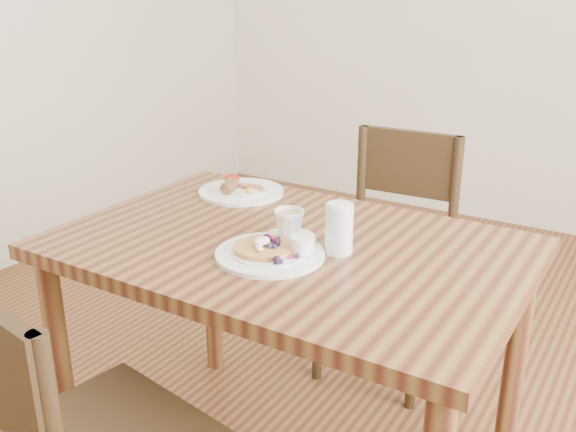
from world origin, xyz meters
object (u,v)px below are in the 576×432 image
object	(u,v)px
dining_table	(288,276)
chair_far	(392,243)
breakfast_plate	(240,190)
teacup_saucer	(289,227)
water_glass	(339,228)
pancake_plate	(272,251)

from	to	relation	value
dining_table	chair_far	size ratio (longest dim) A/B	1.36
breakfast_plate	teacup_saucer	distance (m)	0.42
dining_table	breakfast_plate	xyz separation A→B (m)	(-0.34, 0.26, 0.11)
chair_far	water_glass	size ratio (longest dim) A/B	6.98
water_glass	chair_far	bearing A→B (deg)	101.49
water_glass	teacup_saucer	bearing A→B (deg)	179.19
breakfast_plate	dining_table	bearing A→B (deg)	-37.21
chair_far	pancake_plate	distance (m)	0.86
pancake_plate	water_glass	xyz separation A→B (m)	(0.13, 0.11, 0.05)
dining_table	pancake_plate	xyz separation A→B (m)	(0.02, -0.10, 0.11)
teacup_saucer	water_glass	size ratio (longest dim) A/B	1.11
chair_far	breakfast_plate	world-z (taller)	chair_far
chair_far	pancake_plate	bearing A→B (deg)	88.45
chair_far	water_glass	xyz separation A→B (m)	(0.14, -0.71, 0.32)
breakfast_plate	water_glass	xyz separation A→B (m)	(0.49, -0.25, 0.05)
dining_table	breakfast_plate	bearing A→B (deg)	142.79
breakfast_plate	chair_far	bearing A→B (deg)	53.19
teacup_saucer	pancake_plate	bearing A→B (deg)	-79.60
dining_table	breakfast_plate	world-z (taller)	breakfast_plate
pancake_plate	chair_far	bearing A→B (deg)	91.28
dining_table	teacup_saucer	size ratio (longest dim) A/B	8.57
teacup_saucer	water_glass	world-z (taller)	water_glass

